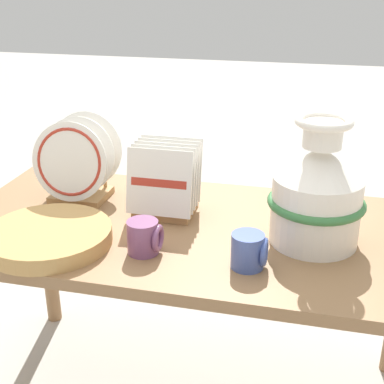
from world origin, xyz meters
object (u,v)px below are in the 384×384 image
object	(u,v)px
dish_rack_square_plates	(165,185)
wicker_charger_stack	(49,236)
ceramic_vase	(317,192)
mug_plum_glaze	(145,237)
dish_rack_round_plates	(77,167)
mug_cobalt_glaze	(249,251)

from	to	relation	value
dish_rack_square_plates	wicker_charger_stack	world-z (taller)	dish_rack_square_plates
ceramic_vase	wicker_charger_stack	xyz separation A→B (m)	(-0.70, -0.18, -0.12)
ceramic_vase	mug_plum_glaze	distance (m)	0.48
dish_rack_round_plates	mug_cobalt_glaze	world-z (taller)	dish_rack_round_plates
dish_rack_square_plates	wicker_charger_stack	size ratio (longest dim) A/B	0.64
dish_rack_round_plates	wicker_charger_stack	bearing A→B (deg)	-81.45
mug_cobalt_glaze	ceramic_vase	bearing A→B (deg)	49.45
wicker_charger_stack	dish_rack_round_plates	bearing A→B (deg)	98.55
wicker_charger_stack	mug_plum_glaze	size ratio (longest dim) A/B	3.78
wicker_charger_stack	mug_cobalt_glaze	size ratio (longest dim) A/B	3.78
dish_rack_square_plates	mug_plum_glaze	xyz separation A→B (m)	(0.02, -0.26, -0.04)
ceramic_vase	dish_rack_square_plates	distance (m)	0.46
wicker_charger_stack	mug_cobalt_glaze	world-z (taller)	mug_cobalt_glaze
dish_rack_round_plates	ceramic_vase	bearing A→B (deg)	-8.77
ceramic_vase	mug_cobalt_glaze	bearing A→B (deg)	-130.55
dish_rack_square_plates	mug_plum_glaze	bearing A→B (deg)	-86.38
dish_rack_round_plates	mug_cobalt_glaze	size ratio (longest dim) A/B	2.96
ceramic_vase	dish_rack_square_plates	size ratio (longest dim) A/B	1.60
wicker_charger_stack	ceramic_vase	bearing A→B (deg)	14.68
dish_rack_square_plates	mug_cobalt_glaze	bearing A→B (deg)	-41.97
wicker_charger_stack	mug_plum_glaze	bearing A→B (deg)	3.05
dish_rack_round_plates	wicker_charger_stack	xyz separation A→B (m)	(0.05, -0.30, -0.09)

